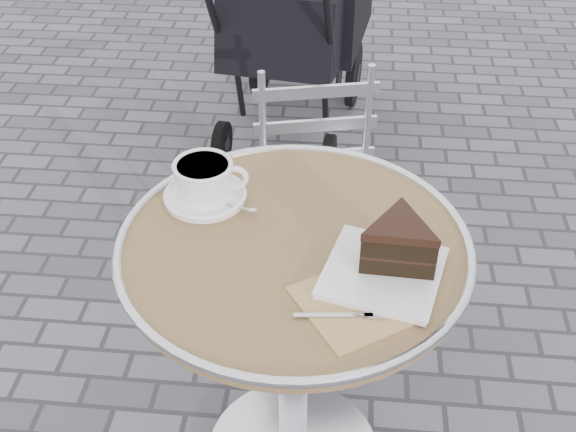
# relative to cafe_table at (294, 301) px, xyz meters

# --- Properties ---
(cafe_table) EXTENTS (0.72, 0.72, 0.74)m
(cafe_table) POSITION_rel_cafe_table_xyz_m (0.00, 0.00, 0.00)
(cafe_table) COLOR silver
(cafe_table) RESTS_ON ground
(cappuccino_set) EXTENTS (0.20, 0.17, 0.09)m
(cappuccino_set) POSITION_rel_cafe_table_xyz_m (-0.20, 0.13, 0.20)
(cappuccino_set) COLOR white
(cappuccino_set) RESTS_ON cafe_table
(cake_plate_set) EXTENTS (0.32, 0.34, 0.11)m
(cake_plate_set) POSITION_rel_cafe_table_xyz_m (0.19, -0.07, 0.22)
(cake_plate_set) COLOR tan
(cake_plate_set) RESTS_ON cafe_table
(bistro_chair) EXTENTS (0.42, 0.42, 0.79)m
(bistro_chair) POSITION_rel_cafe_table_xyz_m (0.02, 0.60, -0.08)
(bistro_chair) COLOR silver
(bistro_chair) RESTS_ON ground
(baby_stroller) EXTENTS (0.60, 1.09, 1.08)m
(baby_stroller) POSITION_rel_cafe_table_xyz_m (-0.14, 1.68, -0.08)
(baby_stroller) COLOR black
(baby_stroller) RESTS_ON ground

